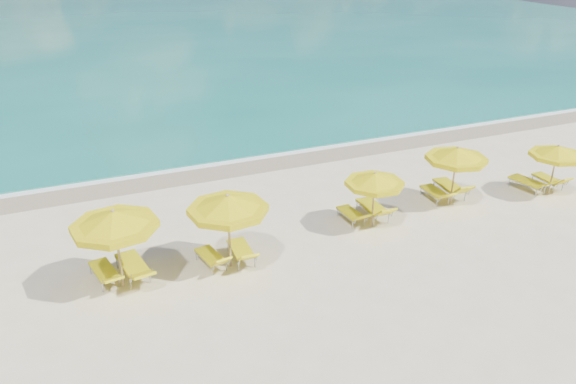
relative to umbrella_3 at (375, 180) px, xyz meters
name	(u,v)px	position (x,y,z in m)	size (l,w,h in m)	color
ground_plane	(306,242)	(-2.61, -0.13, -1.77)	(120.00, 120.00, 0.00)	beige
ocean	(116,31)	(-2.61, 47.87, -1.77)	(120.00, 80.00, 0.30)	#126A5D
wet_sand_band	(236,165)	(-2.61, 7.27, -1.77)	(120.00, 2.60, 0.01)	tan
foam_line	(231,159)	(-2.61, 8.07, -1.77)	(120.00, 1.20, 0.03)	white
whitecap_near	(77,121)	(-8.61, 16.87, -1.77)	(14.00, 0.36, 0.05)	white
whitecap_far	(269,72)	(5.39, 23.87, -1.77)	(18.00, 0.30, 0.05)	white
umbrella_1	(114,221)	(-8.55, -0.37, 0.36)	(2.96, 2.96, 2.50)	tan
umbrella_2	(228,205)	(-5.34, -0.57, 0.34)	(2.98, 2.98, 2.47)	tan
umbrella_3	(375,180)	(0.00, 0.00, 0.00)	(2.60, 2.60, 2.07)	tan
umbrella_4	(457,155)	(3.69, 0.41, 0.20)	(2.57, 2.57, 2.31)	tan
umbrella_5	(557,152)	(7.77, -0.42, 0.00)	(2.16, 2.16, 2.07)	tan
lounger_1_left	(105,275)	(-9.00, 0.09, -1.56)	(0.90, 1.84, 0.66)	#A5A8AD
lounger_1_right	(134,269)	(-8.18, 0.02, -1.53)	(0.97, 2.12, 0.74)	#A5A8AD
lounger_2_left	(212,260)	(-5.88, -0.34, -1.56)	(0.83, 1.68, 0.75)	#A5A8AD
lounger_2_right	(242,254)	(-4.92, -0.37, -1.55)	(0.66, 1.79, 0.78)	#A5A8AD
lounger_3_left	(351,217)	(-0.51, 0.56, -1.57)	(0.60, 1.62, 0.70)	#A5A8AD
lounger_3_right	(373,211)	(0.37, 0.55, -1.53)	(0.72, 1.96, 0.88)	#A5A8AD
lounger_4_left	(435,195)	(3.31, 0.87, -1.56)	(0.63, 1.72, 0.73)	#A5A8AD
lounger_4_right	(450,190)	(4.08, 0.98, -1.52)	(0.82, 1.98, 0.89)	#A5A8AD
lounger_5_left	(528,185)	(7.25, 0.17, -1.54)	(0.94, 1.93, 0.83)	#A5A8AD
lounger_5_right	(548,182)	(8.29, 0.14, -1.56)	(0.57, 1.63, 0.76)	#A5A8AD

